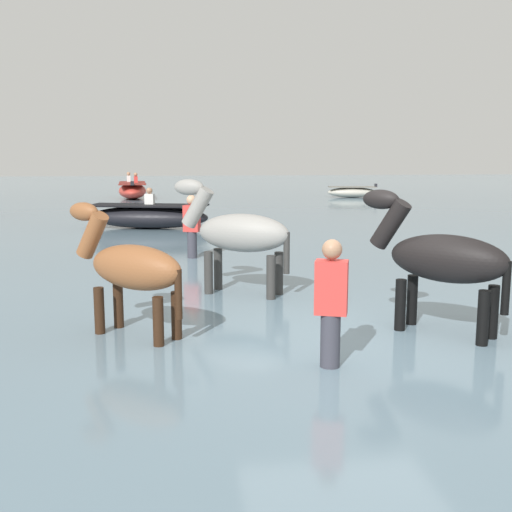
{
  "coord_description": "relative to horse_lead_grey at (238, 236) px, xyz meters",
  "views": [
    {
      "loc": [
        -1.94,
        -6.74,
        2.46
      ],
      "look_at": [
        -0.77,
        3.03,
        0.83
      ],
      "focal_mm": 43.62,
      "sensor_mm": 36.0,
      "label": 1
    }
  ],
  "objects": [
    {
      "name": "horse_trailing_black",
      "position": [
        2.18,
        -2.41,
        -0.03
      ],
      "size": [
        1.55,
        1.53,
        2.02
      ],
      "color": "black",
      "rests_on": "ground"
    },
    {
      "name": "person_wading_mid",
      "position": [
        0.61,
        -3.42,
        -0.36
      ],
      "size": [
        0.37,
        0.29,
        1.63
      ],
      "color": "#383842",
      "rests_on": "ground"
    },
    {
      "name": "boat_distant_east",
      "position": [
        -1.81,
        8.76,
        -0.55
      ],
      "size": [
        3.68,
        1.98,
        1.16
      ],
      "color": "black",
      "rests_on": "water_surface"
    },
    {
      "name": "horse_flank_chestnut",
      "position": [
        -1.44,
        -2.07,
        -0.11
      ],
      "size": [
        1.53,
        1.32,
        1.88
      ],
      "color": "brown",
      "rests_on": "ground"
    },
    {
      "name": "person_onlooker_left",
      "position": [
        -0.65,
        3.41,
        -0.36
      ],
      "size": [
        0.37,
        0.3,
        1.63
      ],
      "color": "#383842",
      "rests_on": "ground"
    },
    {
      "name": "boat_distant_west",
      "position": [
        -3.2,
        21.22,
        -0.51
      ],
      "size": [
        1.59,
        3.86,
        1.23
      ],
      "color": "#BC382D",
      "rests_on": "water_surface"
    },
    {
      "name": "water_surface",
      "position": [
        1.1,
        7.44,
        -1.06
      ],
      "size": [
        90.0,
        90.0,
        0.33
      ],
      "primitive_type": "cube",
      "color": "slate",
      "rests_on": "ground"
    },
    {
      "name": "horse_lead_grey",
      "position": [
        0.0,
        0.0,
        0.0
      ],
      "size": [
        1.83,
        1.2,
        2.07
      ],
      "color": "gray",
      "rests_on": "ground"
    },
    {
      "name": "ground_plane",
      "position": [
        1.1,
        -2.56,
        -1.22
      ],
      "size": [
        120.0,
        120.0,
        0.0
      ],
      "primitive_type": "plane",
      "color": "#84755B"
    },
    {
      "name": "boat_near_starboard",
      "position": [
        7.49,
        20.57,
        -0.63
      ],
      "size": [
        2.51,
        1.26,
        0.67
      ],
      "color": "#B2AD9E",
      "rests_on": "water_surface"
    }
  ]
}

